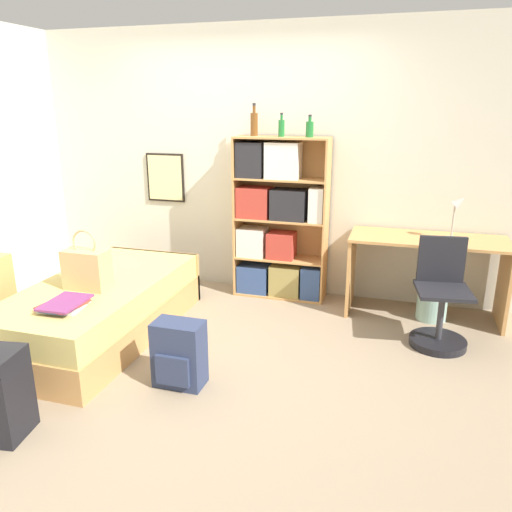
% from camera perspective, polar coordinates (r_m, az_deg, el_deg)
% --- Properties ---
extents(ground_plane, '(14.00, 14.00, 0.00)m').
position_cam_1_polar(ground_plane, '(4.09, -7.61, -10.27)').
color(ground_plane, gray).
extents(wall_back, '(10.00, 0.09, 2.60)m').
position_cam_1_polar(wall_back, '(5.09, -1.15, 10.64)').
color(wall_back, beige).
rests_on(wall_back, ground_plane).
extents(bed, '(0.95, 1.93, 0.47)m').
position_cam_1_polar(bed, '(4.37, -17.14, -5.72)').
color(bed, tan).
rests_on(bed, ground_plane).
extents(handbag, '(0.35, 0.19, 0.48)m').
position_cam_1_polar(handbag, '(4.11, -18.76, -1.37)').
color(handbag, tan).
rests_on(handbag, bed).
extents(book_stack_on_bed, '(0.31, 0.37, 0.05)m').
position_cam_1_polar(book_stack_on_bed, '(3.81, -21.09, -5.21)').
color(book_stack_on_bed, silver).
rests_on(book_stack_on_bed, bed).
extents(bookcase, '(0.90, 0.30, 1.57)m').
position_cam_1_polar(bookcase, '(4.89, 2.38, 3.80)').
color(bookcase, tan).
rests_on(bookcase, ground_plane).
extents(bottle_green, '(0.07, 0.07, 0.30)m').
position_cam_1_polar(bottle_green, '(4.85, -0.21, 14.92)').
color(bottle_green, brown).
rests_on(bottle_green, bookcase).
extents(bottle_brown, '(0.06, 0.06, 0.21)m').
position_cam_1_polar(bottle_brown, '(4.74, 2.93, 14.45)').
color(bottle_brown, '#1E6B2D').
rests_on(bottle_brown, bookcase).
extents(bottle_clear, '(0.07, 0.07, 0.20)m').
position_cam_1_polar(bottle_clear, '(4.68, 6.15, 14.27)').
color(bottle_clear, '#1E6B2D').
rests_on(bottle_clear, bookcase).
extents(desk, '(1.35, 0.56, 0.74)m').
position_cam_1_polar(desk, '(4.69, 18.88, -0.52)').
color(desk, tan).
rests_on(desk, ground_plane).
extents(desk_lamp, '(0.16, 0.11, 0.40)m').
position_cam_1_polar(desk_lamp, '(4.61, 22.05, 4.97)').
color(desk_lamp, '#ADA89E').
rests_on(desk_lamp, desk).
extents(desk_chair, '(0.46, 0.46, 0.86)m').
position_cam_1_polar(desk_chair, '(4.26, 20.26, -5.91)').
color(desk_chair, black).
rests_on(desk_chair, ground_plane).
extents(backpack, '(0.34, 0.23, 0.46)m').
position_cam_1_polar(backpack, '(3.50, -8.80, -11.05)').
color(backpack, '#2D3856').
rests_on(backpack, ground_plane).
extents(waste_bin, '(0.26, 0.26, 0.25)m').
position_cam_1_polar(waste_bin, '(4.77, 19.45, -5.37)').
color(waste_bin, '#99C1B2').
rests_on(waste_bin, ground_plane).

